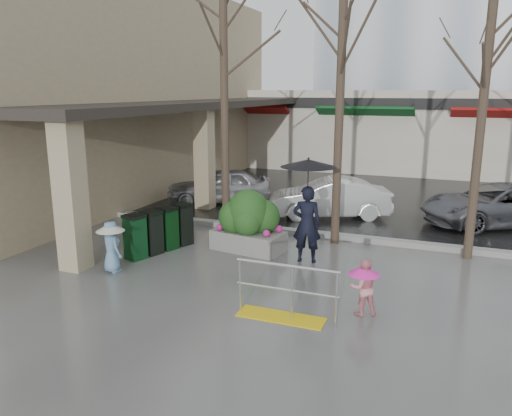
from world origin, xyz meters
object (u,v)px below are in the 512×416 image
Objects in this scene: tree_mideast at (488,51)px; child_blue at (111,242)px; handrail at (284,299)px; tree_midwest at (342,39)px; woman at (307,203)px; planter at (249,222)px; car_c at (497,205)px; car_b at (329,198)px; news_boxes at (160,230)px; child_pink at (364,284)px; tree_west at (224,49)px; car_a at (218,186)px.

tree_mideast reaches higher than child_blue.
tree_midwest is (-0.16, 4.80, 4.86)m from handrail.
planter is (-1.61, 0.31, -0.69)m from woman.
woman is 0.55× the size of car_c.
woman is at bearing -100.37° from tree_midwest.
handrail is at bearing -164.65° from child_blue.
car_b is at bearing -109.20° from car_c.
tree_mideast is 3.22× the size of news_boxes.
child_pink is at bearing -39.14° from planter.
tree_west is 9.34m from car_c.
tree_midwest is (3.20, 0.00, 0.15)m from tree_west.
car_c is at bearing 39.61° from planter.
planter is 0.43× the size of car_c.
tree_mideast is 6.21m from child_pink.
news_boxes is (-7.29, -2.29, -4.31)m from tree_mideast.
tree_midwest is 1.54× the size of car_c.
child_pink is 0.29× the size of car_a.
child_blue is at bearing -23.19° from car_a.
tree_midwest reaches higher than child_pink.
news_boxes is 5.94m from car_b.
car_a reaches higher than child_pink.
tree_midwest is at bearing -96.71° from child_pink.
handrail is 4.45m from child_blue.
tree_midwest is 3.47× the size of news_boxes.
tree_mideast is 6.15× the size of child_pink.
tree_west is 0.97× the size of tree_midwest.
car_a is at bearing 122.57° from handrail.
child_pink is 0.52× the size of news_boxes.
tree_west is 5.75m from car_b.
child_pink is 9.90m from car_a.
handrail is 0.51× the size of car_a.
car_b is (-0.49, 4.42, -0.82)m from woman.
handrail is 0.27× the size of tree_midwest.
tree_mideast is at bearing -42.90° from car_c.
car_a is (-1.06, 5.64, 0.08)m from news_boxes.
car_b is at bearing 97.28° from handrail.
tree_midwest reaches higher than tree_mideast.
car_a is (-1.85, 3.35, -4.45)m from tree_west.
child_pink is (1.75, -2.43, -0.85)m from woman.
woman is (-0.47, 3.10, 1.07)m from handrail.
planter is (1.28, -1.39, -4.33)m from tree_west.
car_b is (-0.80, 2.73, -4.60)m from tree_midwest.
tree_west reaches higher than car_c.
tree_west is 2.71× the size of woman.
child_blue is 7.50m from car_b.
car_a is at bearing 146.40° from tree_midwest.
planter reaches higher than news_boxes.
car_b reaches higher than child_pink.
tree_west reaches higher than car_b.
planter is at bearing -105.31° from child_blue.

